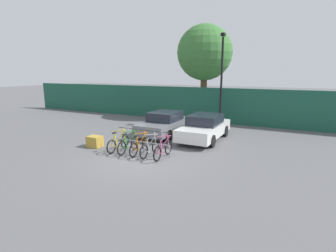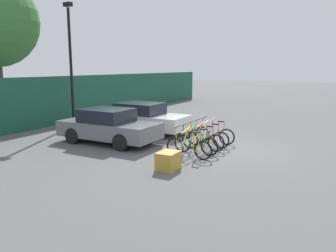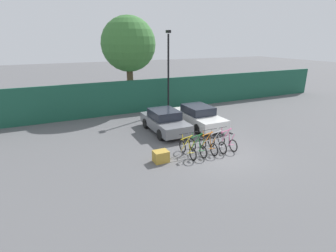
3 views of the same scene
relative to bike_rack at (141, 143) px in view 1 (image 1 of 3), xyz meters
The scene contains 13 objects.
ground_plane 0.96m from the bike_rack, 54.54° to the right, with size 120.00×120.00×0.00m, color #59595B.
hoarding_wall 8.88m from the bike_rack, 86.88° to the left, with size 36.00×0.16×2.58m, color #19513D.
bike_rack is the anchor object (origin of this frame).
bicycle_yellow 1.23m from the bike_rack, behind, with size 0.68×1.71×1.05m.
bicycle_green 0.65m from the bike_rack, 166.59° to the right, with size 0.68×1.71×1.05m.
bicycle_orange 0.18m from the bike_rack, 84.28° to the right, with size 0.68×1.71×1.05m.
bicycle_silver 0.58m from the bike_rack, 15.19° to the right, with size 0.68×1.71×1.05m.
bicycle_pink 1.23m from the bike_rack, ahead, with size 0.68×1.71×1.05m.
car_grey 3.76m from the bike_rack, 100.83° to the left, with size 1.91×4.15×1.40m.
car_white 4.13m from the bike_rack, 64.38° to the left, with size 1.91×4.41×1.40m.
lamp_post 8.51m from the bike_rack, 79.14° to the left, with size 0.24×0.44×6.22m.
cargo_crate 2.68m from the bike_rack, behind, with size 0.70×0.56×0.55m, color #B28C33.
tree_behind_hoarding 11.64m from the bike_rack, 93.84° to the left, with size 4.38×4.38×7.40m.
Camera 1 is at (5.88, -9.22, 3.72)m, focal length 28.00 mm.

